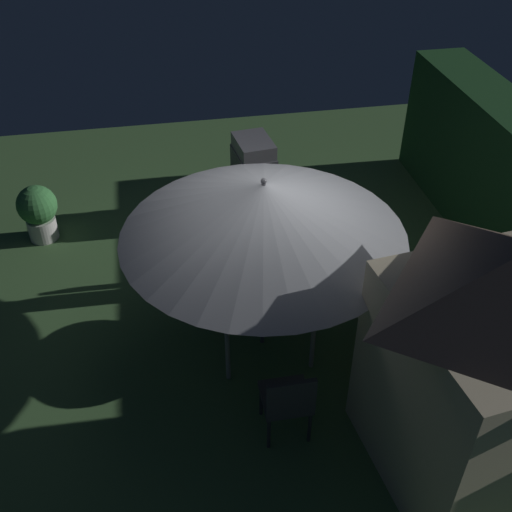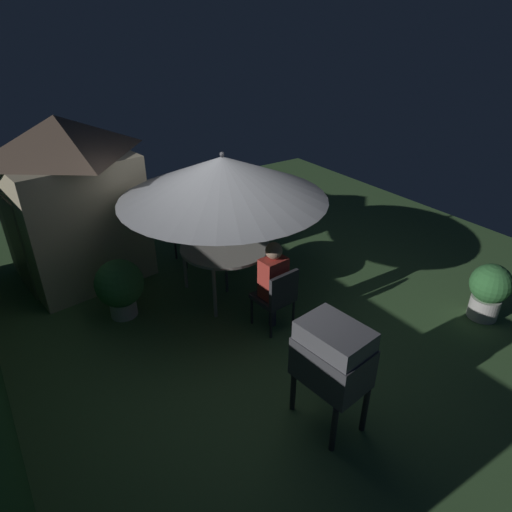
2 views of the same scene
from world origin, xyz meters
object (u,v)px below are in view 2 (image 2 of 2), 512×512
object	(u,v)px
patio_table	(225,249)
chair_far_side	(188,231)
patio_umbrella	(223,178)
bbq_grill	(333,357)
potted_plant_by_shed	(120,286)
chair_near_shed	(277,295)
potted_plant_by_grill	(489,289)
person_in_red	(273,276)
garden_shed	(71,199)

from	to	relation	value
patio_table	chair_far_side	world-z (taller)	chair_far_side
patio_umbrella	bbq_grill	bearing A→B (deg)	171.74
bbq_grill	potted_plant_by_shed	world-z (taller)	bbq_grill
patio_umbrella	potted_plant_by_shed	xyz separation A→B (m)	(0.31, 1.51, -1.34)
bbq_grill	chair_far_side	distance (m)	4.00
bbq_grill	potted_plant_by_shed	bearing A→B (deg)	20.60
patio_table	chair_near_shed	bearing A→B (deg)	-175.10
chair_near_shed	potted_plant_by_grill	size ratio (longest dim) A/B	1.10
patio_table	chair_far_side	bearing A→B (deg)	-0.35
potted_plant_by_shed	person_in_red	size ratio (longest dim) A/B	0.68
garden_shed	bbq_grill	world-z (taller)	garden_shed
patio_table	chair_near_shed	world-z (taller)	chair_near_shed
patio_umbrella	chair_far_side	xyz separation A→B (m)	(1.28, -0.01, -1.30)
patio_table	patio_umbrella	bearing A→B (deg)	-90.00
garden_shed	person_in_red	bearing A→B (deg)	-149.35
garden_shed	potted_plant_by_grill	bearing A→B (deg)	-135.98
chair_near_shed	person_in_red	xyz separation A→B (m)	(0.09, 0.01, 0.26)
patio_umbrella	bbq_grill	distance (m)	2.88
potted_plant_by_shed	person_in_red	distance (m)	2.13
bbq_grill	chair_near_shed	size ratio (longest dim) A/B	1.33
potted_plant_by_shed	patio_table	bearing A→B (deg)	-101.41
potted_plant_by_shed	bbq_grill	bearing A→B (deg)	-159.40
chair_far_side	bbq_grill	bearing A→B (deg)	174.27
patio_table	patio_umbrella	world-z (taller)	patio_umbrella
person_in_red	potted_plant_by_grill	bearing A→B (deg)	-120.74
bbq_grill	potted_plant_by_grill	distance (m)	3.06
bbq_grill	potted_plant_by_shed	size ratio (longest dim) A/B	1.40
garden_shed	chair_near_shed	xyz separation A→B (m)	(-2.99, -1.73, -0.77)
garden_shed	patio_umbrella	world-z (taller)	garden_shed
patio_table	person_in_red	bearing A→B (deg)	-175.10
patio_umbrella	patio_table	bearing A→B (deg)	90.00
patio_table	bbq_grill	world-z (taller)	bbq_grill
person_in_red	potted_plant_by_shed	bearing A→B (deg)	49.59
patio_table	bbq_grill	xyz separation A→B (m)	(-2.68, 0.39, 0.11)
garden_shed	person_in_red	world-z (taller)	garden_shed
chair_near_shed	potted_plant_by_grill	world-z (taller)	chair_near_shed
chair_near_shed	person_in_red	world-z (taller)	person_in_red
patio_umbrella	potted_plant_by_grill	distance (m)	3.94
chair_near_shed	person_in_red	bearing A→B (deg)	4.90
garden_shed	chair_far_side	size ratio (longest dim) A/B	2.81
patio_table	patio_umbrella	size ratio (longest dim) A/B	0.46
bbq_grill	chair_far_side	size ratio (longest dim) A/B	1.33
bbq_grill	patio_table	bearing A→B (deg)	-8.26
potted_plant_by_grill	garden_shed	bearing A→B (deg)	44.02
chair_far_side	potted_plant_by_grill	distance (m)	4.67
potted_plant_by_grill	person_in_red	xyz separation A→B (m)	(1.52, 2.55, 0.33)
chair_near_shed	potted_plant_by_shed	bearing A→B (deg)	48.00
garden_shed	chair_near_shed	size ratio (longest dim) A/B	2.81
patio_umbrella	chair_near_shed	distance (m)	1.74
person_in_red	bbq_grill	bearing A→B (deg)	163.51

